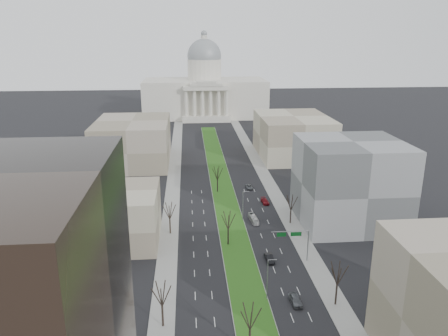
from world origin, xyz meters
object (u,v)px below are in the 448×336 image
box_van (254,219)px  car_grey_near (295,300)px  car_red (265,201)px  car_grey_far (249,187)px  car_black (269,258)px

box_van → car_grey_near: bearing=-92.8°
car_red → car_grey_far: bearing=97.1°
car_black → car_grey_far: bearing=82.8°
car_red → car_black: bearing=-103.4°
car_black → car_red: car_black is taller
car_grey_near → car_grey_far: (0.24, 69.41, -0.20)m
car_grey_far → box_van: bearing=-98.0°
car_black → box_van: 23.17m
car_grey_far → box_van: (-2.74, -28.62, 0.30)m
car_black → box_van: size_ratio=0.70×
car_red → box_van: size_ratio=0.73×
car_black → car_grey_far: 51.84m
car_grey_near → car_red: (3.34, 54.96, -0.12)m
car_grey_far → box_van: 28.75m
car_black → car_grey_near: bearing=-87.7°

